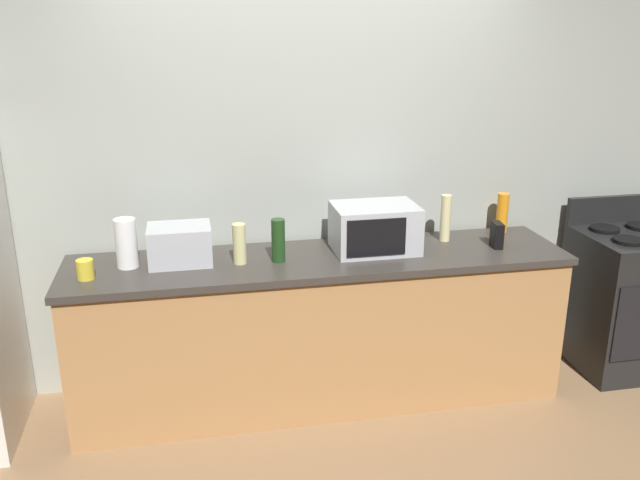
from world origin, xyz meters
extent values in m
plane|color=#93704C|center=(0.00, 0.00, 0.00)|extent=(8.00, 8.00, 0.00)
cube|color=#9EA399|center=(0.00, 0.81, 1.35)|extent=(6.40, 0.10, 2.70)
cube|color=#B27F4C|center=(0.00, 0.40, 0.43)|extent=(2.80, 0.60, 0.86)
cube|color=#38332D|center=(0.00, 0.40, 0.88)|extent=(2.84, 0.64, 0.04)
cube|color=black|center=(2.00, 0.40, 0.45)|extent=(0.60, 0.60, 0.90)
cube|color=black|center=(2.00, 0.68, 0.99)|extent=(0.60, 0.04, 0.18)
cylinder|color=black|center=(1.87, 0.28, 0.91)|extent=(0.18, 0.18, 0.02)
cylinder|color=black|center=(1.87, 0.52, 0.91)|extent=(0.18, 0.18, 0.02)
cube|color=#B7BABF|center=(0.33, 0.45, 1.04)|extent=(0.48, 0.34, 0.27)
cube|color=black|center=(0.29, 0.28, 1.04)|extent=(0.34, 0.01, 0.21)
cube|color=#B7BABF|center=(-0.77, 0.46, 1.01)|extent=(0.34, 0.26, 0.21)
cylinder|color=white|center=(-1.05, 0.45, 1.04)|extent=(0.12, 0.12, 0.27)
cube|color=black|center=(1.05, 0.36, 0.98)|extent=(0.06, 0.12, 0.15)
cylinder|color=beige|center=(-0.45, 0.39, 1.01)|extent=(0.07, 0.07, 0.23)
cylinder|color=#1E3F19|center=(-0.24, 0.38, 1.02)|extent=(0.08, 0.08, 0.24)
cylinder|color=beige|center=(0.80, 0.54, 1.04)|extent=(0.06, 0.06, 0.28)
cylinder|color=orange|center=(1.22, 0.64, 1.02)|extent=(0.07, 0.07, 0.25)
cylinder|color=yellow|center=(-1.25, 0.31, 0.95)|extent=(0.09, 0.09, 0.10)
camera|label=1|loc=(-0.71, -3.09, 2.18)|focal=37.57mm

